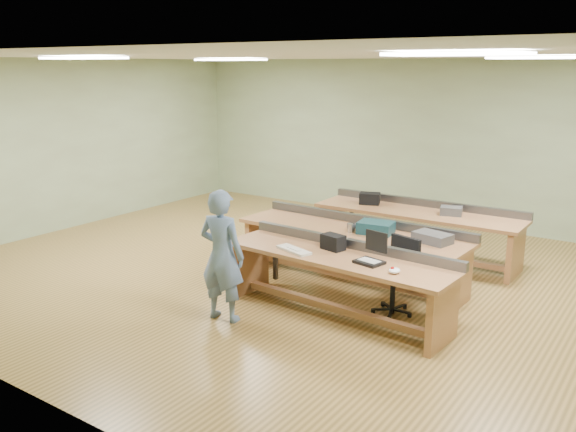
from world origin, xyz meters
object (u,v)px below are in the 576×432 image
object	(u,v)px
laptop_base	(369,262)
parts_bin_teal	(376,228)
workbench_front	(338,270)
camera_bag	(333,242)
parts_bin_grey	(432,238)
workbench_back	(418,223)
task_chair	(395,286)
person	(222,256)
drinks_can	(350,228)
workbench_mid	(352,242)
mug	(351,227)

from	to	relation	value
laptop_base	parts_bin_teal	xyz separation A→B (m)	(-0.50, 1.17, 0.06)
workbench_front	camera_bag	distance (m)	0.35
workbench_front	parts_bin_grey	world-z (taller)	parts_bin_grey
workbench_front	laptop_base	xyz separation A→B (m)	(0.45, -0.10, 0.21)
workbench_front	workbench_back	bearing A→B (deg)	95.35
camera_bag	task_chair	distance (m)	0.91
person	task_chair	size ratio (longest dim) A/B	1.69
workbench_back	person	distance (m)	3.56
task_chair	drinks_can	world-z (taller)	task_chair
workbench_mid	laptop_base	world-z (taller)	workbench_mid
workbench_mid	drinks_can	world-z (taller)	drinks_can
workbench_mid	laptop_base	distance (m)	1.47
workbench_back	drinks_can	bearing A→B (deg)	-98.77
drinks_can	person	bearing A→B (deg)	-111.71
workbench_back	parts_bin_grey	distance (m)	1.72
workbench_mid	task_chair	xyz separation A→B (m)	(0.93, -0.63, -0.23)
workbench_mid	workbench_back	distance (m)	1.52
person	camera_bag	xyz separation A→B (m)	(0.89, 0.98, 0.07)
workbench_mid	camera_bag	world-z (taller)	camera_bag
person	camera_bag	size ratio (longest dim) A/B	5.74
workbench_front	parts_bin_teal	bearing A→B (deg)	96.11
workbench_mid	drinks_can	size ratio (longest dim) A/B	26.79
workbench_mid	drinks_can	xyz separation A→B (m)	(0.06, -0.18, 0.25)
person	camera_bag	distance (m)	1.32
person	parts_bin_teal	bearing A→B (deg)	-124.16
workbench_front	workbench_mid	xyz separation A→B (m)	(-0.40, 1.08, 0.01)
task_chair	parts_bin_teal	size ratio (longest dim) A/B	2.09
workbench_front	drinks_can	size ratio (longest dim) A/B	24.05
workbench_mid	mug	size ratio (longest dim) A/B	26.21
workbench_front	task_chair	world-z (taller)	task_chair
laptop_base	drinks_can	size ratio (longest dim) A/B	2.44
person	camera_bag	world-z (taller)	person
workbench_back	parts_bin_teal	world-z (taller)	parts_bin_teal
camera_bag	drinks_can	bearing A→B (deg)	116.37
laptop_base	workbench_mid	bearing A→B (deg)	137.45
person	task_chair	xyz separation A→B (m)	(1.56, 1.31, -0.44)
workbench_front	workbench_mid	size ratio (longest dim) A/B	0.90
laptop_base	task_chair	world-z (taller)	task_chair
workbench_back	task_chair	size ratio (longest dim) A/B	3.44
camera_bag	parts_bin_teal	bearing A→B (deg)	96.88
parts_bin_teal	drinks_can	world-z (taller)	parts_bin_teal
workbench_back	task_chair	world-z (taller)	task_chair
workbench_mid	parts_bin_grey	world-z (taller)	parts_bin_grey
person	camera_bag	bearing A→B (deg)	-139.27
parts_bin_grey	task_chair	bearing A→B (deg)	-106.53
drinks_can	mug	bearing A→B (deg)	112.96
workbench_mid	parts_bin_grey	xyz separation A→B (m)	(1.11, -0.00, 0.25)
camera_bag	parts_bin_grey	world-z (taller)	camera_bag
parts_bin_grey	drinks_can	bearing A→B (deg)	-170.47
laptop_base	task_chair	xyz separation A→B (m)	(0.08, 0.55, -0.43)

